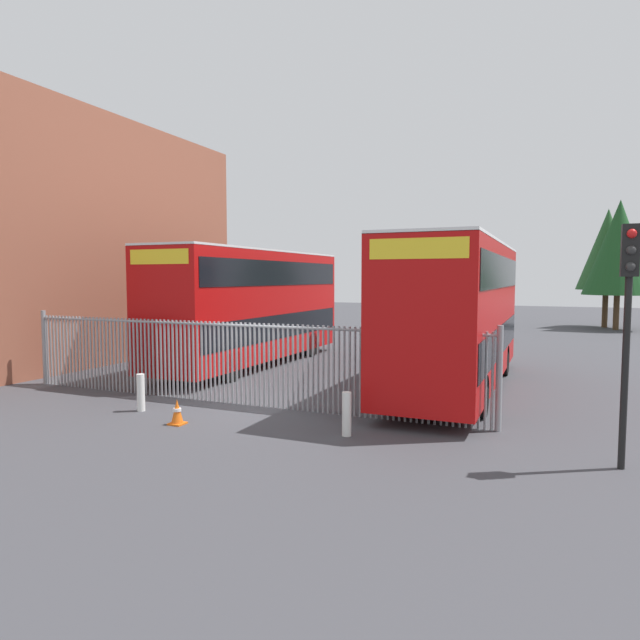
{
  "coord_description": "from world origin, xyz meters",
  "views": [
    {
      "loc": [
        7.1,
        -12.51,
        3.38
      ],
      "look_at": [
        0.0,
        4.0,
        2.0
      ],
      "focal_mm": 30.95,
      "sensor_mm": 36.0,
      "label": 1
    }
  ],
  "objects_px": {
    "double_decker_bus_behind_fence_left": "(252,303)",
    "double_decker_bus_near_gate": "(458,309)",
    "bollard_near_left": "(141,393)",
    "bollard_center_front": "(347,414)",
    "traffic_light_kerbside": "(628,301)",
    "traffic_cone_by_gate": "(177,412)"
  },
  "relations": [
    {
      "from": "bollard_near_left",
      "to": "traffic_cone_by_gate",
      "type": "distance_m",
      "value": 1.8
    },
    {
      "from": "double_decker_bus_behind_fence_left",
      "to": "traffic_light_kerbside",
      "type": "xyz_separation_m",
      "value": [
        11.93,
        -7.62,
        0.56
      ]
    },
    {
      "from": "traffic_light_kerbside",
      "to": "double_decker_bus_near_gate",
      "type": "bearing_deg",
      "value": 122.43
    },
    {
      "from": "bollard_near_left",
      "to": "double_decker_bus_behind_fence_left",
      "type": "bearing_deg",
      "value": 98.69
    },
    {
      "from": "bollard_near_left",
      "to": "bollard_center_front",
      "type": "bearing_deg",
      "value": -0.02
    },
    {
      "from": "double_decker_bus_near_gate",
      "to": "double_decker_bus_behind_fence_left",
      "type": "xyz_separation_m",
      "value": [
        -8.07,
        1.53,
        0.0
      ]
    },
    {
      "from": "bollard_near_left",
      "to": "bollard_center_front",
      "type": "height_order",
      "value": "same"
    },
    {
      "from": "double_decker_bus_near_gate",
      "to": "traffic_light_kerbside",
      "type": "relative_size",
      "value": 2.51
    },
    {
      "from": "double_decker_bus_behind_fence_left",
      "to": "double_decker_bus_near_gate",
      "type": "bearing_deg",
      "value": -10.77
    },
    {
      "from": "double_decker_bus_behind_fence_left",
      "to": "traffic_cone_by_gate",
      "type": "xyz_separation_m",
      "value": [
        2.82,
        -8.3,
        -2.13
      ]
    },
    {
      "from": "double_decker_bus_near_gate",
      "to": "double_decker_bus_behind_fence_left",
      "type": "relative_size",
      "value": 1.0
    },
    {
      "from": "double_decker_bus_near_gate",
      "to": "bollard_near_left",
      "type": "xyz_separation_m",
      "value": [
        -6.9,
        -6.08,
        -1.95
      ]
    },
    {
      "from": "double_decker_bus_behind_fence_left",
      "to": "bollard_center_front",
      "type": "distance_m",
      "value": 10.35
    },
    {
      "from": "bollard_near_left",
      "to": "traffic_light_kerbside",
      "type": "xyz_separation_m",
      "value": [
        10.77,
        -0.0,
        2.51
      ]
    },
    {
      "from": "bollard_near_left",
      "to": "bollard_center_front",
      "type": "relative_size",
      "value": 1.0
    },
    {
      "from": "double_decker_bus_behind_fence_left",
      "to": "traffic_light_kerbside",
      "type": "height_order",
      "value": "double_decker_bus_behind_fence_left"
    },
    {
      "from": "bollard_center_front",
      "to": "traffic_light_kerbside",
      "type": "height_order",
      "value": "traffic_light_kerbside"
    },
    {
      "from": "double_decker_bus_behind_fence_left",
      "to": "bollard_near_left",
      "type": "height_order",
      "value": "double_decker_bus_behind_fence_left"
    },
    {
      "from": "bollard_near_left",
      "to": "double_decker_bus_near_gate",
      "type": "bearing_deg",
      "value": 41.36
    },
    {
      "from": "traffic_light_kerbside",
      "to": "double_decker_bus_behind_fence_left",
      "type": "bearing_deg",
      "value": 147.45
    },
    {
      "from": "double_decker_bus_behind_fence_left",
      "to": "bollard_center_front",
      "type": "relative_size",
      "value": 11.38
    },
    {
      "from": "bollard_near_left",
      "to": "traffic_cone_by_gate",
      "type": "xyz_separation_m",
      "value": [
        1.66,
        -0.69,
        -0.19
      ]
    }
  ]
}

